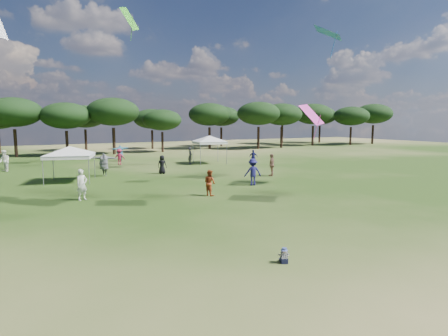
# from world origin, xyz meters

# --- Properties ---
(ground) EXTENTS (140.00, 140.00, 0.00)m
(ground) POSITION_xyz_m (0.00, 0.00, 0.00)
(ground) COLOR #2C4615
(ground) RESTS_ON ground
(tree_line) EXTENTS (108.78, 17.63, 7.77)m
(tree_line) POSITION_xyz_m (2.39, 47.41, 5.42)
(tree_line) COLOR black
(tree_line) RESTS_ON ground
(tent_left) EXTENTS (6.24, 6.24, 2.94)m
(tent_left) POSITION_xyz_m (-4.56, 22.22, 2.51)
(tent_left) COLOR gray
(tent_left) RESTS_ON ground
(tent_right) EXTENTS (6.04, 6.04, 3.25)m
(tent_right) POSITION_xyz_m (9.75, 28.08, 2.82)
(tent_right) COLOR gray
(tent_right) RESTS_ON ground
(toddler) EXTENTS (0.38, 0.41, 0.50)m
(toddler) POSITION_xyz_m (-0.41, 1.84, 0.22)
(toddler) COLOR black
(toddler) RESTS_ON ground
(festival_crowd) EXTENTS (30.23, 23.17, 1.93)m
(festival_crowd) POSITION_xyz_m (-1.26, 24.10, 0.89)
(festival_crowd) COLOR #2C2C31
(festival_crowd) RESTS_ON ground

